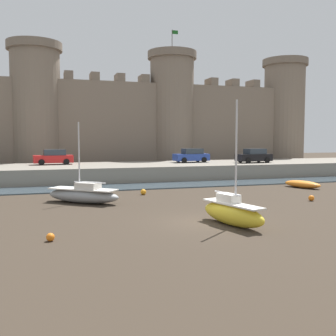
{
  "coord_description": "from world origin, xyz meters",
  "views": [
    {
      "loc": [
        -7.87,
        -19.04,
        4.48
      ],
      "look_at": [
        -0.32,
        5.4,
        2.5
      ],
      "focal_mm": 42.0,
      "sensor_mm": 36.0,
      "label": 1
    }
  ],
  "objects_px": {
    "sailboat_near_channel_right": "(83,194)",
    "mooring_buoy_off_centre": "(50,237)",
    "mooring_buoy_mid_mud": "(311,198)",
    "sailboat_foreground_left": "(232,212)",
    "car_quay_east": "(54,157)",
    "mooring_buoy_near_channel": "(143,192)",
    "car_quay_centre_east": "(254,156)",
    "car_quay_centre_west": "(191,156)",
    "rowboat_foreground_right": "(302,184)"
  },
  "relations": [
    {
      "from": "sailboat_near_channel_right",
      "to": "mooring_buoy_near_channel",
      "type": "relative_size",
      "value": 12.42
    },
    {
      "from": "sailboat_foreground_left",
      "to": "car_quay_centre_west",
      "type": "bearing_deg",
      "value": 73.99
    },
    {
      "from": "car_quay_centre_east",
      "to": "mooring_buoy_off_centre",
      "type": "bearing_deg",
      "value": -134.86
    },
    {
      "from": "car_quay_centre_west",
      "to": "car_quay_centre_east",
      "type": "bearing_deg",
      "value": -22.33
    },
    {
      "from": "mooring_buoy_near_channel",
      "to": "sailboat_foreground_left",
      "type": "bearing_deg",
      "value": -81.3
    },
    {
      "from": "sailboat_near_channel_right",
      "to": "mooring_buoy_off_centre",
      "type": "bearing_deg",
      "value": -103.07
    },
    {
      "from": "mooring_buoy_near_channel",
      "to": "car_quay_centre_east",
      "type": "relative_size",
      "value": 0.11
    },
    {
      "from": "mooring_buoy_mid_mud",
      "to": "mooring_buoy_off_centre",
      "type": "relative_size",
      "value": 1.12
    },
    {
      "from": "car_quay_east",
      "to": "sailboat_foreground_left",
      "type": "bearing_deg",
      "value": -72.34
    },
    {
      "from": "sailboat_near_channel_right",
      "to": "mooring_buoy_off_centre",
      "type": "xyz_separation_m",
      "value": [
        -2.27,
        -9.79,
        -0.4
      ]
    },
    {
      "from": "car_quay_centre_west",
      "to": "rowboat_foreground_right",
      "type": "bearing_deg",
      "value": -67.45
    },
    {
      "from": "sailboat_foreground_left",
      "to": "mooring_buoy_near_channel",
      "type": "relative_size",
      "value": 14.25
    },
    {
      "from": "mooring_buoy_off_centre",
      "to": "car_quay_centre_east",
      "type": "distance_m",
      "value": 32.49
    },
    {
      "from": "sailboat_near_channel_right",
      "to": "car_quay_centre_east",
      "type": "bearing_deg",
      "value": 32.63
    },
    {
      "from": "sailboat_foreground_left",
      "to": "mooring_buoy_mid_mud",
      "type": "bearing_deg",
      "value": 31.23
    },
    {
      "from": "rowboat_foreground_right",
      "to": "car_quay_centre_west",
      "type": "bearing_deg",
      "value": 112.55
    },
    {
      "from": "sailboat_foreground_left",
      "to": "mooring_buoy_off_centre",
      "type": "distance_m",
      "value": 8.96
    },
    {
      "from": "car_quay_centre_east",
      "to": "car_quay_east",
      "type": "distance_m",
      "value": 22.54
    },
    {
      "from": "sailboat_foreground_left",
      "to": "car_quay_east",
      "type": "bearing_deg",
      "value": 107.66
    },
    {
      "from": "mooring_buoy_off_centre",
      "to": "car_quay_east",
      "type": "height_order",
      "value": "car_quay_east"
    },
    {
      "from": "mooring_buoy_off_centre",
      "to": "car_quay_centre_west",
      "type": "distance_m",
      "value": 30.46
    },
    {
      "from": "rowboat_foreground_right",
      "to": "car_quay_centre_west",
      "type": "relative_size",
      "value": 0.88
    },
    {
      "from": "mooring_buoy_near_channel",
      "to": "mooring_buoy_off_centre",
      "type": "distance_m",
      "value": 14.25
    },
    {
      "from": "rowboat_foreground_right",
      "to": "mooring_buoy_near_channel",
      "type": "height_order",
      "value": "rowboat_foreground_right"
    },
    {
      "from": "car_quay_centre_east",
      "to": "car_quay_east",
      "type": "height_order",
      "value": "same"
    },
    {
      "from": "car_quay_centre_west",
      "to": "mooring_buoy_off_centre",
      "type": "bearing_deg",
      "value": -122.15
    },
    {
      "from": "mooring_buoy_mid_mud",
      "to": "sailboat_foreground_left",
      "type": "bearing_deg",
      "value": -148.77
    },
    {
      "from": "sailboat_near_channel_right",
      "to": "car_quay_east",
      "type": "relative_size",
      "value": 1.32
    },
    {
      "from": "mooring_buoy_off_centre",
      "to": "car_quay_centre_west",
      "type": "bearing_deg",
      "value": 57.85
    },
    {
      "from": "mooring_buoy_off_centre",
      "to": "car_quay_centre_east",
      "type": "relative_size",
      "value": 0.09
    },
    {
      "from": "sailboat_near_channel_right",
      "to": "car_quay_centre_east",
      "type": "height_order",
      "value": "sailboat_near_channel_right"
    },
    {
      "from": "mooring_buoy_off_centre",
      "to": "car_quay_east",
      "type": "relative_size",
      "value": 0.09
    },
    {
      "from": "mooring_buoy_mid_mud",
      "to": "mooring_buoy_off_centre",
      "type": "distance_m",
      "value": 18.74
    },
    {
      "from": "car_quay_centre_east",
      "to": "car_quay_centre_west",
      "type": "xyz_separation_m",
      "value": [
        -6.7,
        2.75,
        0.0
      ]
    },
    {
      "from": "sailboat_foreground_left",
      "to": "car_quay_east",
      "type": "relative_size",
      "value": 1.51
    },
    {
      "from": "mooring_buoy_near_channel",
      "to": "car_quay_east",
      "type": "distance_m",
      "value": 15.81
    },
    {
      "from": "sailboat_foreground_left",
      "to": "mooring_buoy_mid_mud",
      "type": "distance_m",
      "value": 10.38
    },
    {
      "from": "car_quay_east",
      "to": "car_quay_centre_west",
      "type": "relative_size",
      "value": 1.0
    },
    {
      "from": "rowboat_foreground_right",
      "to": "car_quay_east",
      "type": "height_order",
      "value": "car_quay_east"
    },
    {
      "from": "mooring_buoy_mid_mud",
      "to": "car_quay_centre_east",
      "type": "height_order",
      "value": "car_quay_centre_east"
    },
    {
      "from": "mooring_buoy_mid_mud",
      "to": "rowboat_foreground_right",
      "type": "bearing_deg",
      "value": 58.54
    },
    {
      "from": "sailboat_foreground_left",
      "to": "mooring_buoy_near_channel",
      "type": "height_order",
      "value": "sailboat_foreground_left"
    },
    {
      "from": "mooring_buoy_near_channel",
      "to": "mooring_buoy_mid_mud",
      "type": "bearing_deg",
      "value": -31.18
    },
    {
      "from": "sailboat_near_channel_right",
      "to": "mooring_buoy_mid_mud",
      "type": "bearing_deg",
      "value": -14.12
    },
    {
      "from": "mooring_buoy_mid_mud",
      "to": "car_quay_centre_west",
      "type": "relative_size",
      "value": 0.1
    },
    {
      "from": "mooring_buoy_mid_mud",
      "to": "car_quay_centre_west",
      "type": "bearing_deg",
      "value": 94.69
    },
    {
      "from": "sailboat_foreground_left",
      "to": "mooring_buoy_off_centre",
      "type": "bearing_deg",
      "value": -176.77
    },
    {
      "from": "mooring_buoy_near_channel",
      "to": "mooring_buoy_off_centre",
      "type": "bearing_deg",
      "value": -119.97
    },
    {
      "from": "sailboat_near_channel_right",
      "to": "mooring_buoy_mid_mud",
      "type": "xyz_separation_m",
      "value": [
        15.53,
        -3.91,
        -0.38
      ]
    },
    {
      "from": "mooring_buoy_near_channel",
      "to": "car_quay_centre_west",
      "type": "bearing_deg",
      "value": 55.92
    }
  ]
}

